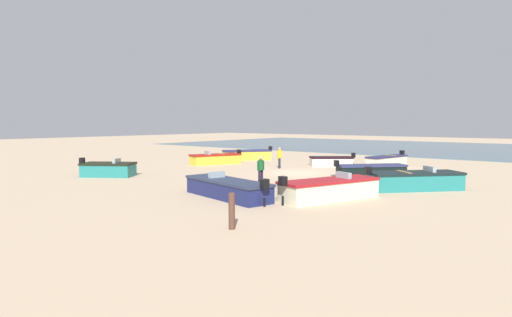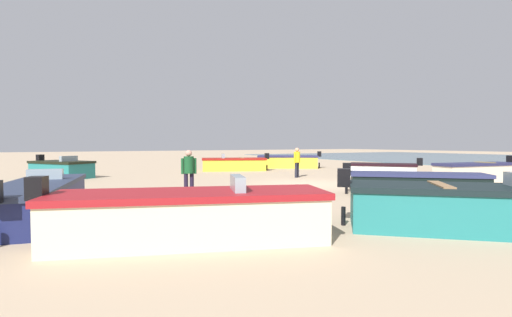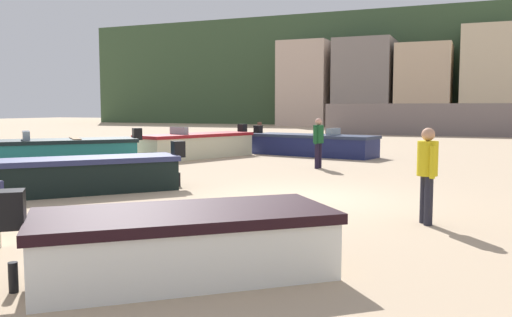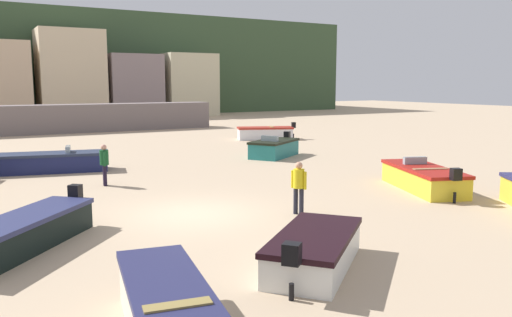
% 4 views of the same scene
% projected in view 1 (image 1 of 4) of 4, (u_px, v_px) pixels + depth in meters
% --- Properties ---
extents(ground_plane, '(160.00, 160.00, 0.00)m').
position_uv_depth(ground_plane, '(299.00, 173.00, 29.71)').
color(ground_plane, tan).
extents(tidal_water, '(80.00, 36.00, 0.06)m').
position_uv_depth(tidal_water, '(442.00, 148.00, 57.67)').
color(tidal_water, slate).
rests_on(tidal_water, ground).
extents(boat_yellow_0, '(3.03, 4.61, 1.18)m').
position_uv_depth(boat_yellow_0, '(216.00, 159.00, 35.94)').
color(boat_yellow_0, gold).
rests_on(boat_yellow_0, ground).
extents(boat_cream_1, '(1.92, 4.67, 1.25)m').
position_uv_depth(boat_cream_1, '(387.00, 161.00, 33.33)').
color(boat_cream_1, beige).
rests_on(boat_cream_1, ground).
extents(boat_teal_2, '(3.69, 3.24, 1.24)m').
position_uv_depth(boat_teal_2, '(108.00, 169.00, 27.79)').
color(boat_teal_2, '#207473').
rests_on(boat_teal_2, ground).
extents(boat_teal_3, '(4.57, 4.79, 1.28)m').
position_uv_depth(boat_teal_3, '(414.00, 181.00, 22.30)').
color(boat_teal_3, '#207271').
rests_on(boat_teal_3, ground).
extents(boat_black_5, '(3.96, 4.23, 1.13)m').
position_uv_depth(boat_black_5, '(371.00, 171.00, 27.55)').
color(boat_black_5, black).
rests_on(boat_black_5, ground).
extents(boat_cream_6, '(3.13, 5.30, 1.27)m').
position_uv_depth(boat_cream_6, '(329.00, 189.00, 19.46)').
color(boat_cream_6, beige).
rests_on(boat_cream_6, ground).
extents(boat_yellow_7, '(3.92, 4.66, 1.26)m').
position_uv_depth(boat_yellow_7, '(247.00, 155.00, 39.93)').
color(boat_yellow_7, gold).
rests_on(boat_yellow_7, ground).
extents(boat_white_8, '(3.56, 3.36, 1.09)m').
position_uv_depth(boat_white_8, '(331.00, 161.00, 34.36)').
color(boat_white_8, silver).
rests_on(boat_white_8, ground).
extents(boat_navy_9, '(5.62, 2.64, 1.19)m').
position_uv_depth(boat_navy_9, '(227.00, 188.00, 19.95)').
color(boat_navy_9, navy).
rests_on(boat_navy_9, ground).
extents(mooring_post_near_water, '(0.22, 0.22, 1.23)m').
position_uv_depth(mooring_post_near_water, '(232.00, 211.00, 14.06)').
color(mooring_post_near_water, '#4F3128').
rests_on(mooring_post_near_water, ground).
extents(beach_walker_foreground, '(0.39, 0.54, 1.62)m').
position_uv_depth(beach_walker_foreground, '(261.00, 168.00, 24.31)').
color(beach_walker_foreground, black).
rests_on(beach_walker_foreground, ground).
extents(beach_walker_distant, '(0.45, 0.52, 1.62)m').
position_uv_depth(beach_walker_distant, '(279.00, 156.00, 32.64)').
color(beach_walker_distant, '#20202C').
rests_on(beach_walker_distant, ground).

